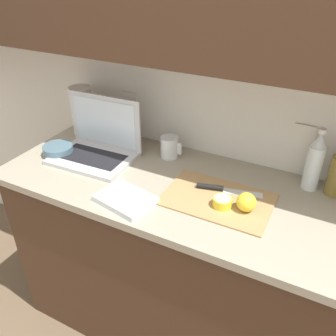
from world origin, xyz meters
name	(u,v)px	position (x,y,z in m)	size (l,w,h in m)	color
wall_back	(283,27)	(0.00, 0.25, 1.56)	(5.20, 0.38, 2.60)	white
counter_unit	(236,283)	(0.02, 0.00, 0.48)	(2.17, 0.64, 0.94)	#472D1E
laptop	(98,143)	(-0.74, 0.05, 1.00)	(0.39, 0.28, 0.28)	silver
cutting_board	(217,199)	(-0.10, -0.03, 0.94)	(0.43, 0.28, 0.01)	tan
knife	(218,188)	(-0.12, 0.03, 0.95)	(0.27, 0.09, 0.02)	silver
lemon_half_cut	(222,202)	(-0.07, -0.07, 0.96)	(0.07, 0.07, 0.04)	yellow
lemon_whole_beside	(246,202)	(0.02, -0.05, 0.98)	(0.07, 0.07, 0.07)	yellow
bottle_oil_tall	(315,162)	(0.21, 0.24, 1.06)	(0.07, 0.07, 0.27)	silver
measuring_cup	(170,147)	(-0.43, 0.20, 0.99)	(0.11, 0.09, 0.10)	silver
bowl_white	(58,150)	(-0.92, -0.03, 0.96)	(0.15, 0.15, 0.05)	slate
paper_towel_roll	(82,111)	(-0.97, 0.23, 1.07)	(0.12, 0.12, 0.26)	white
dish_towel	(126,199)	(-0.42, -0.20, 0.95)	(0.22, 0.16, 0.02)	white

